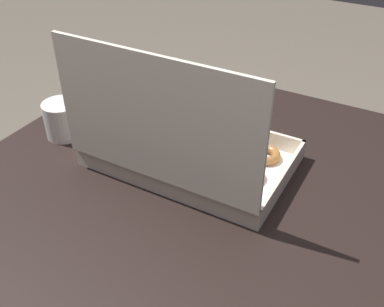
{
  "coord_description": "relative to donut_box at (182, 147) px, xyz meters",
  "views": [
    {
      "loc": [
        -0.35,
        0.65,
        1.34
      ],
      "look_at": [
        0.03,
        -0.04,
        0.78
      ],
      "focal_mm": 42.0,
      "sensor_mm": 36.0,
      "label": 1
    }
  ],
  "objects": [
    {
      "name": "dining_table",
      "position": [
        -0.03,
        0.0,
        -0.18
      ],
      "size": [
        0.92,
        0.91,
        0.76
      ],
      "color": "black",
      "rests_on": "ground_plane"
    },
    {
      "name": "donut_box",
      "position": [
        0.0,
        0.0,
        0.0
      ],
      "size": [
        0.42,
        0.27,
        0.3
      ],
      "color": "silver",
      "rests_on": "dining_table"
    },
    {
      "name": "coffee_mug",
      "position": [
        0.31,
        0.02,
        -0.02
      ],
      "size": [
        0.08,
        0.08,
        0.08
      ],
      "color": "white",
      "rests_on": "dining_table"
    }
  ]
}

